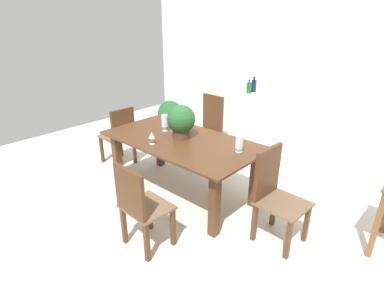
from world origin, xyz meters
TOP-DOWN VIEW (x-y plane):
  - ground_plane at (0.00, 0.00)m, footprint 7.04×7.04m
  - back_wall at (0.00, 2.60)m, footprint 6.40×0.10m
  - dining_table at (0.00, -0.14)m, footprint 1.96×1.05m
  - chair_near_right at (0.44, -1.17)m, footprint 0.46×0.42m
  - chair_foot_end at (1.29, -0.14)m, footprint 0.48×0.46m
  - chair_far_left at (-0.43, 0.91)m, footprint 0.46×0.47m
  - chair_head_end at (-1.30, -0.15)m, footprint 0.48×0.44m
  - flower_centerpiece at (-0.04, -0.10)m, footprint 0.34×0.34m
  - crystal_vase_left at (-0.37, -0.07)m, footprint 0.08×0.08m
  - crystal_vase_center_near at (0.74, 0.01)m, footprint 0.09×0.09m
  - wine_glass at (-0.15, -0.48)m, footprint 0.08×0.08m
  - kitchen_counter at (0.05, 1.72)m, footprint 1.76×0.57m
  - wine_bottle_clear at (0.20, 1.59)m, footprint 0.08×0.08m
  - wine_bottle_amber at (-0.27, 1.74)m, footprint 0.08×0.08m
  - wine_bottle_dark at (-0.26, 1.86)m, footprint 0.08×0.08m
  - potted_plant_floor at (-1.87, 1.45)m, footprint 0.49×0.49m

SIDE VIEW (x-z plane):
  - ground_plane at x=0.00m, z-range 0.00..0.00m
  - potted_plant_floor at x=-1.87m, z-range 0.03..0.64m
  - kitchen_counter at x=0.05m, z-range 0.00..0.97m
  - chair_head_end at x=-1.30m, z-range 0.05..0.96m
  - chair_near_right at x=0.44m, z-range 0.06..0.97m
  - chair_foot_end at x=1.29m, z-range 0.05..1.03m
  - chair_far_left at x=-0.43m, z-range 0.04..1.08m
  - dining_table at x=0.00m, z-range 0.24..1.00m
  - wine_glass at x=-0.15m, z-range 0.79..0.94m
  - crystal_vase_center_near at x=0.74m, z-range 0.77..0.97m
  - crystal_vase_left at x=-0.37m, z-range 0.78..1.00m
  - flower_centerpiece at x=-0.04m, z-range 0.78..1.19m
  - wine_bottle_amber at x=-0.27m, z-range 0.95..1.17m
  - wine_bottle_dark at x=-0.26m, z-range 0.94..1.20m
  - wine_bottle_clear at x=0.20m, z-range 0.93..1.24m
  - back_wall at x=0.00m, z-range 0.00..2.60m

